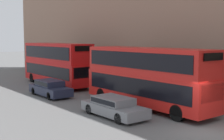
{
  "coord_description": "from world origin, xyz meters",
  "views": [
    {
      "loc": [
        -13.59,
        -9.45,
        4.89
      ],
      "look_at": [
        0.48,
        8.66,
        2.53
      ],
      "focal_mm": 50.0,
      "sensor_mm": 36.0,
      "label": 1
    }
  ],
  "objects_px": {
    "pedestrian": "(102,81)",
    "bus_leading": "(147,75)",
    "bus_second_in_queue": "(57,62)",
    "car_dark_sedan": "(114,106)",
    "car_hatchback": "(50,88)"
  },
  "relations": [
    {
      "from": "bus_leading",
      "to": "pedestrian",
      "type": "height_order",
      "value": "bus_leading"
    },
    {
      "from": "pedestrian",
      "to": "bus_leading",
      "type": "bearing_deg",
      "value": -104.61
    },
    {
      "from": "bus_second_in_queue",
      "to": "car_dark_sedan",
      "type": "distance_m",
      "value": 14.41
    },
    {
      "from": "car_dark_sedan",
      "to": "pedestrian",
      "type": "relative_size",
      "value": 2.81
    },
    {
      "from": "pedestrian",
      "to": "car_hatchback",
      "type": "bearing_deg",
      "value": -179.19
    },
    {
      "from": "bus_second_in_queue",
      "to": "pedestrian",
      "type": "height_order",
      "value": "bus_second_in_queue"
    },
    {
      "from": "bus_leading",
      "to": "pedestrian",
      "type": "relative_size",
      "value": 6.42
    },
    {
      "from": "car_hatchback",
      "to": "pedestrian",
      "type": "bearing_deg",
      "value": 0.81
    },
    {
      "from": "pedestrian",
      "to": "bus_second_in_queue",
      "type": "bearing_deg",
      "value": 112.61
    },
    {
      "from": "bus_leading",
      "to": "car_hatchback",
      "type": "relative_size",
      "value": 2.33
    },
    {
      "from": "bus_leading",
      "to": "bus_second_in_queue",
      "type": "bearing_deg",
      "value": 90.0
    },
    {
      "from": "car_hatchback",
      "to": "bus_leading",
      "type": "bearing_deg",
      "value": -67.23
    },
    {
      "from": "bus_leading",
      "to": "car_dark_sedan",
      "type": "xyz_separation_m",
      "value": [
        -3.4,
        -0.6,
        -1.66
      ]
    },
    {
      "from": "bus_leading",
      "to": "bus_second_in_queue",
      "type": "xyz_separation_m",
      "value": [
        0.0,
        13.3,
        0.06
      ]
    },
    {
      "from": "bus_second_in_queue",
      "to": "car_dark_sedan",
      "type": "bearing_deg",
      "value": -103.75
    }
  ]
}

